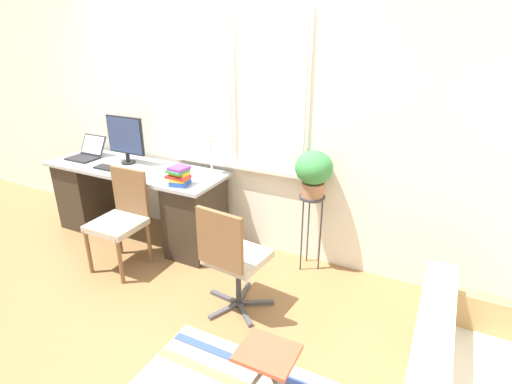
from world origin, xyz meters
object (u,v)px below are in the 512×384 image
object	(u,v)px
office_chair_swivel	(232,257)
desk_chair_wooden	(121,217)
mouse	(127,172)
monitor	(125,138)
book_stack	(179,176)
folding_stool	(267,358)
desk_lamp	(211,148)
keyboard	(110,168)
plant_stand	(312,208)
laptop	(87,153)
potted_plant	(314,171)

from	to	relation	value
office_chair_swivel	desk_chair_wooden	bearing A→B (deg)	0.40
mouse	monitor	bearing A→B (deg)	131.07
book_stack	folding_stool	xyz separation A→B (m)	(1.40, -1.11, -0.49)
book_stack	folding_stool	size ratio (longest dim) A/B	0.49
mouse	desk_lamp	distance (m)	0.85
monitor	keyboard	world-z (taller)	monitor
mouse	desk_chair_wooden	size ratio (longest dim) A/B	0.07
desk_chair_wooden	plant_stand	bearing A→B (deg)	24.33
laptop	plant_stand	size ratio (longest dim) A/B	0.47
potted_plant	desk_lamp	bearing A→B (deg)	-178.83
mouse	office_chair_swivel	world-z (taller)	office_chair_swivel
plant_stand	potted_plant	size ratio (longest dim) A/B	1.78
mouse	potted_plant	size ratio (longest dim) A/B	0.15
monitor	folding_stool	bearing A→B (deg)	-31.50
potted_plant	folding_stool	distance (m)	1.65
desk_chair_wooden	potted_plant	distance (m)	1.77
keyboard	desk_lamp	size ratio (longest dim) A/B	0.91
desk_chair_wooden	folding_stool	size ratio (longest dim) A/B	2.13
desk_chair_wooden	office_chair_swivel	world-z (taller)	office_chair_swivel
keyboard	desk_chair_wooden	distance (m)	0.63
monitor	folding_stool	world-z (taller)	monitor
keyboard	desk_lamp	distance (m)	1.06
plant_stand	potted_plant	bearing A→B (deg)	90.00
laptop	desk_chair_wooden	bearing A→B (deg)	-28.93
monitor	folding_stool	size ratio (longest dim) A/B	1.15
folding_stool	potted_plant	bearing A→B (deg)	100.85
mouse	plant_stand	bearing A→B (deg)	12.21
monitor	keyboard	distance (m)	0.35
mouse	potted_plant	bearing A→B (deg)	12.21
keyboard	office_chair_swivel	xyz separation A→B (m)	(1.67, -0.48, -0.29)
book_stack	potted_plant	distance (m)	1.18
office_chair_swivel	plant_stand	bearing A→B (deg)	-103.99
mouse	folding_stool	world-z (taller)	mouse
keyboard	book_stack	distance (m)	0.88
monitor	mouse	size ratio (longest dim) A/B	8.01
potted_plant	monitor	bearing A→B (deg)	-175.91
desk_chair_wooden	keyboard	bearing A→B (deg)	140.29
keyboard	potted_plant	distance (m)	2.02
desk_chair_wooden	mouse	bearing A→B (deg)	119.93
potted_plant	folding_stool	xyz separation A→B (m)	(0.29, -1.52, -0.58)
monitor	desk_chair_wooden	size ratio (longest dim) A/B	0.54
laptop	office_chair_swivel	size ratio (longest dim) A/B	0.37
desk_lamp	desk_chair_wooden	size ratio (longest dim) A/B	0.42
mouse	folding_stool	size ratio (longest dim) A/B	0.14
desk_lamp	potted_plant	distance (m)	1.02
folding_stool	office_chair_swivel	bearing A→B (deg)	132.22
desk_lamp	folding_stool	world-z (taller)	desk_lamp
keyboard	desk_chair_wooden	size ratio (longest dim) A/B	0.38
mouse	folding_stool	bearing A→B (deg)	-29.17
desk_lamp	office_chair_swivel	world-z (taller)	desk_lamp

